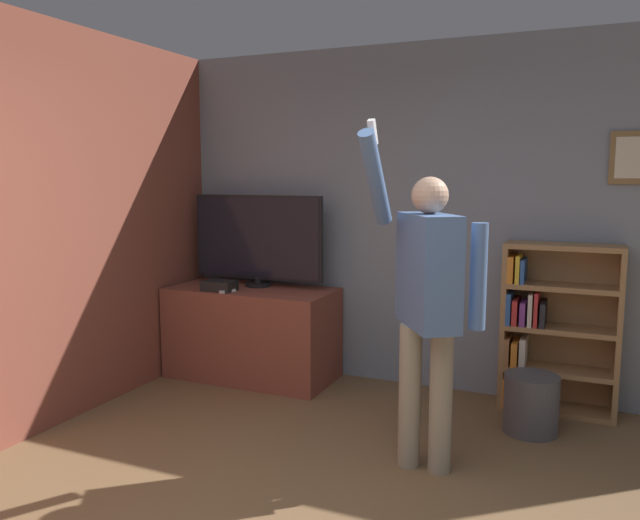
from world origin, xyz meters
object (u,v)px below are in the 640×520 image
television (258,239)px  bookshelf (550,328)px  game_console (219,286)px  waste_bin (531,404)px  person (427,294)px

television → bookshelf: bearing=2.3°
game_console → waste_bin: 2.52m
game_console → bookshelf: (2.51, 0.40, -0.20)m
person → waste_bin: (0.52, 0.79, -0.84)m
television → person: size_ratio=0.59×
bookshelf → person: (-0.59, -1.26, 0.43)m
bookshelf → waste_bin: (-0.07, -0.47, -0.41)m
waste_bin → person: bearing=-123.4°
game_console → bookshelf: 2.55m
person → television: bearing=-158.0°
television → waste_bin: bearing=-9.6°
television → waste_bin: (2.26, -0.38, -0.96)m
game_console → bookshelf: bookshelf is taller
game_console → television: bearing=58.8°
bookshelf → waste_bin: bearing=-98.3°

